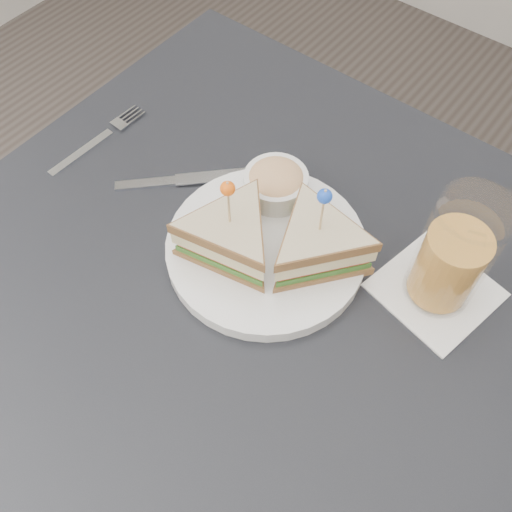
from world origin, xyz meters
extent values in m
plane|color=#3F3833|center=(0.00, 0.00, 0.00)|extent=(3.50, 3.50, 0.00)
cube|color=black|center=(0.00, 0.00, 0.73)|extent=(0.80, 0.80, 0.03)
cylinder|color=black|center=(-0.35, 0.35, 0.36)|extent=(0.04, 0.04, 0.72)
cylinder|color=black|center=(0.35, 0.35, 0.36)|extent=(0.04, 0.04, 0.72)
cylinder|color=white|center=(0.00, 0.05, 0.76)|extent=(0.32, 0.32, 0.01)
cylinder|color=white|center=(0.00, 0.05, 0.77)|extent=(0.32, 0.32, 0.00)
cylinder|color=#D8B47C|center=(-0.03, 0.01, 0.86)|extent=(0.00, 0.00, 0.08)
sphere|color=#FF6110|center=(-0.03, 0.01, 0.89)|extent=(0.02, 0.02, 0.02)
cylinder|color=#D8B47C|center=(0.06, 0.07, 0.86)|extent=(0.00, 0.00, 0.08)
sphere|color=blue|center=(0.06, 0.07, 0.89)|extent=(0.02, 0.02, 0.02)
cylinder|color=white|center=(-0.04, 0.12, 0.78)|extent=(0.11, 0.11, 0.04)
ellipsoid|color=#E0B772|center=(-0.04, 0.12, 0.80)|extent=(0.09, 0.09, 0.03)
cube|color=white|center=(-0.32, 0.02, 0.75)|extent=(0.02, 0.11, 0.00)
cube|color=white|center=(-0.32, 0.09, 0.75)|extent=(0.03, 0.02, 0.00)
cube|color=white|center=(-0.20, 0.04, 0.75)|extent=(0.08, 0.08, 0.01)
cube|color=white|center=(-0.13, 0.10, 0.75)|extent=(0.09, 0.09, 0.00)
cylinder|color=white|center=(-0.10, 0.14, 0.75)|extent=(0.03, 0.03, 0.00)
cube|color=white|center=(0.19, 0.13, 0.75)|extent=(0.15, 0.15, 0.00)
cylinder|color=gold|center=(0.19, 0.13, 0.81)|extent=(0.09, 0.09, 0.10)
cylinder|color=white|center=(0.19, 0.13, 0.83)|extent=(0.10, 0.10, 0.16)
cube|color=white|center=(0.21, 0.14, 0.85)|extent=(0.02, 0.02, 0.02)
cube|color=white|center=(0.18, 0.13, 0.85)|extent=(0.03, 0.03, 0.02)
camera|label=1|loc=(0.23, -0.28, 1.36)|focal=40.00mm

